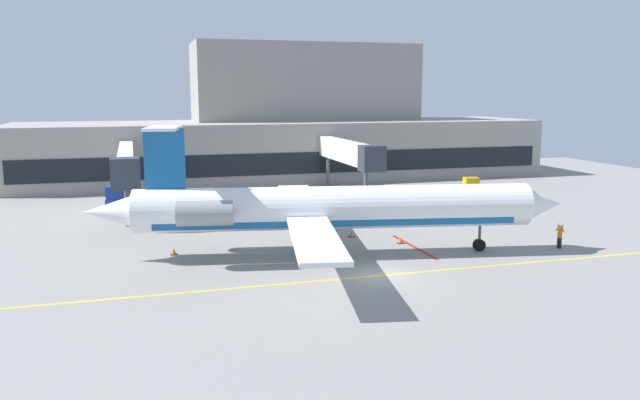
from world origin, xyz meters
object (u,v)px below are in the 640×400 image
at_px(regional_jet, 327,208).
at_px(baggage_tug, 123,198).
at_px(marshaller, 560,236).
at_px(belt_loader, 465,186).
at_px(pushback_tractor, 311,218).

distance_m(regional_jet, baggage_tug, 27.57).
distance_m(baggage_tug, marshaller, 41.25).
bearing_deg(belt_loader, regional_jet, -136.50).
distance_m(pushback_tractor, belt_loader, 26.01).
bearing_deg(pushback_tractor, baggage_tug, 137.58).
bearing_deg(baggage_tug, pushback_tractor, -42.42).
distance_m(baggage_tug, belt_loader, 37.99).
xyz_separation_m(baggage_tug, pushback_tractor, (15.63, -14.28, -0.21)).
height_order(regional_jet, marshaller, regional_jet).
relative_size(baggage_tug, marshaller, 2.30).
xyz_separation_m(pushback_tractor, marshaller, (15.99, -12.21, 0.11)).
bearing_deg(regional_jet, baggage_tug, 121.34).
xyz_separation_m(baggage_tug, belt_loader, (37.98, -0.98, -0.19)).
xyz_separation_m(baggage_tug, marshaller, (31.61, -26.49, -0.09)).
bearing_deg(marshaller, regional_jet, 170.07).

